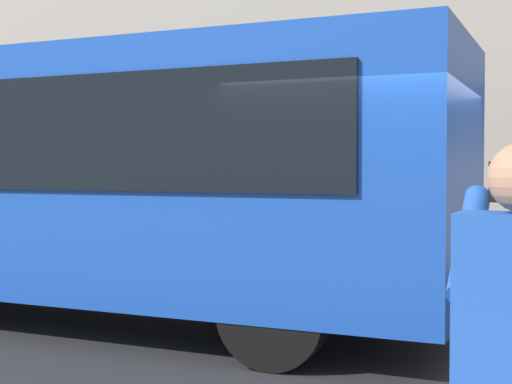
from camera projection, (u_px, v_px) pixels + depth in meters
The scene contains 2 objects.
ground_plane at pixel (388, 356), 6.80m from camera, with size 60.00×60.00×0.00m, color #232326.
red_bus at pixel (70, 175), 8.52m from camera, with size 9.05×2.54×3.08m.
Camera 1 is at (-1.58, 6.67, 1.77)m, focal length 51.06 mm.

